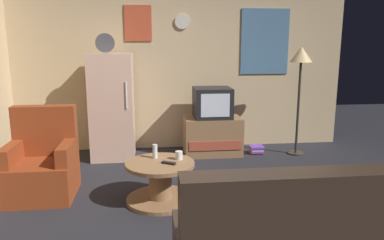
{
  "coord_description": "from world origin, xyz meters",
  "views": [
    {
      "loc": [
        -0.47,
        -3.36,
        1.64
      ],
      "look_at": [
        0.02,
        0.9,
        0.75
      ],
      "focal_mm": 34.78,
      "sensor_mm": 36.0,
      "label": 1
    }
  ],
  "objects_px": {
    "wine_glass": "(155,151)",
    "armchair": "(43,165)",
    "remote_control": "(169,163)",
    "book_stack": "(256,150)",
    "tv_stand": "(212,136)",
    "standing_lamp": "(301,63)",
    "mug_ceramic_white": "(179,155)",
    "fridge": "(112,106)",
    "coffee_table": "(160,182)",
    "crt_tv": "(212,103)"
  },
  "relations": [
    {
      "from": "mug_ceramic_white",
      "to": "remote_control",
      "type": "distance_m",
      "value": 0.19
    },
    {
      "from": "remote_control",
      "to": "book_stack",
      "type": "relative_size",
      "value": 0.74
    },
    {
      "from": "tv_stand",
      "to": "coffee_table",
      "type": "bearing_deg",
      "value": -116.98
    },
    {
      "from": "standing_lamp",
      "to": "armchair",
      "type": "bearing_deg",
      "value": -160.88
    },
    {
      "from": "armchair",
      "to": "remote_control",
      "type": "bearing_deg",
      "value": -16.01
    },
    {
      "from": "fridge",
      "to": "mug_ceramic_white",
      "type": "bearing_deg",
      "value": -62.12
    },
    {
      "from": "mug_ceramic_white",
      "to": "tv_stand",
      "type": "bearing_deg",
      "value": 68.05
    },
    {
      "from": "remote_control",
      "to": "armchair",
      "type": "distance_m",
      "value": 1.41
    },
    {
      "from": "fridge",
      "to": "armchair",
      "type": "xyz_separation_m",
      "value": [
        -0.64,
        -1.32,
        -0.42
      ]
    },
    {
      "from": "mug_ceramic_white",
      "to": "remote_control",
      "type": "relative_size",
      "value": 0.6
    },
    {
      "from": "wine_glass",
      "to": "book_stack",
      "type": "height_order",
      "value": "wine_glass"
    },
    {
      "from": "coffee_table",
      "to": "remote_control",
      "type": "height_order",
      "value": "remote_control"
    },
    {
      "from": "fridge",
      "to": "armchair",
      "type": "relative_size",
      "value": 1.84
    },
    {
      "from": "tv_stand",
      "to": "book_stack",
      "type": "relative_size",
      "value": 4.12
    },
    {
      "from": "standing_lamp",
      "to": "wine_glass",
      "type": "height_order",
      "value": "standing_lamp"
    },
    {
      "from": "tv_stand",
      "to": "remote_control",
      "type": "relative_size",
      "value": 5.6
    },
    {
      "from": "armchair",
      "to": "book_stack",
      "type": "height_order",
      "value": "armchair"
    },
    {
      "from": "wine_glass",
      "to": "armchair",
      "type": "height_order",
      "value": "armchair"
    },
    {
      "from": "mug_ceramic_white",
      "to": "armchair",
      "type": "bearing_deg",
      "value": 170.42
    },
    {
      "from": "wine_glass",
      "to": "armchair",
      "type": "relative_size",
      "value": 0.16
    },
    {
      "from": "fridge",
      "to": "armchair",
      "type": "height_order",
      "value": "fridge"
    },
    {
      "from": "mug_ceramic_white",
      "to": "remote_control",
      "type": "bearing_deg",
      "value": -129.94
    },
    {
      "from": "remote_control",
      "to": "book_stack",
      "type": "distance_m",
      "value": 2.19
    },
    {
      "from": "coffee_table",
      "to": "armchair",
      "type": "xyz_separation_m",
      "value": [
        -1.26,
        0.32,
        0.12
      ]
    },
    {
      "from": "tv_stand",
      "to": "book_stack",
      "type": "height_order",
      "value": "tv_stand"
    },
    {
      "from": "armchair",
      "to": "book_stack",
      "type": "bearing_deg",
      "value": 24.13
    },
    {
      "from": "armchair",
      "to": "book_stack",
      "type": "distance_m",
      "value": 3.04
    },
    {
      "from": "standing_lamp",
      "to": "coffee_table",
      "type": "xyz_separation_m",
      "value": [
        -2.08,
        -1.49,
        -1.14
      ]
    },
    {
      "from": "wine_glass",
      "to": "armchair",
      "type": "distance_m",
      "value": 1.24
    },
    {
      "from": "standing_lamp",
      "to": "mug_ceramic_white",
      "type": "xyz_separation_m",
      "value": [
        -1.88,
        -1.41,
        -0.88
      ]
    },
    {
      "from": "coffee_table",
      "to": "remote_control",
      "type": "bearing_deg",
      "value": -35.93
    },
    {
      "from": "mug_ceramic_white",
      "to": "standing_lamp",
      "type": "bearing_deg",
      "value": 36.85
    },
    {
      "from": "standing_lamp",
      "to": "book_stack",
      "type": "xyz_separation_m",
      "value": [
        -0.59,
        0.08,
        -1.3
      ]
    },
    {
      "from": "coffee_table",
      "to": "mug_ceramic_white",
      "type": "xyz_separation_m",
      "value": [
        0.2,
        0.08,
        0.26
      ]
    },
    {
      "from": "remote_control",
      "to": "tv_stand",
      "type": "bearing_deg",
      "value": 97.7
    },
    {
      "from": "mug_ceramic_white",
      "to": "armchair",
      "type": "height_order",
      "value": "armchair"
    },
    {
      "from": "coffee_table",
      "to": "armchair",
      "type": "relative_size",
      "value": 0.75
    },
    {
      "from": "remote_control",
      "to": "wine_glass",
      "type": "bearing_deg",
      "value": 152.66
    },
    {
      "from": "fridge",
      "to": "standing_lamp",
      "type": "distance_m",
      "value": 2.78
    },
    {
      "from": "fridge",
      "to": "remote_control",
      "type": "bearing_deg",
      "value": -67.37
    },
    {
      "from": "mug_ceramic_white",
      "to": "book_stack",
      "type": "xyz_separation_m",
      "value": [
        1.29,
        1.49,
        -0.41
      ]
    },
    {
      "from": "coffee_table",
      "to": "mug_ceramic_white",
      "type": "distance_m",
      "value": 0.34
    },
    {
      "from": "crt_tv",
      "to": "coffee_table",
      "type": "distance_m",
      "value": 1.91
    },
    {
      "from": "crt_tv",
      "to": "remote_control",
      "type": "xyz_separation_m",
      "value": [
        -0.74,
        -1.69,
        -0.34
      ]
    },
    {
      "from": "standing_lamp",
      "to": "fridge",
      "type": "bearing_deg",
      "value": 176.7
    },
    {
      "from": "tv_stand",
      "to": "armchair",
      "type": "xyz_separation_m",
      "value": [
        -2.09,
        -1.31,
        0.06
      ]
    },
    {
      "from": "coffee_table",
      "to": "book_stack",
      "type": "distance_m",
      "value": 2.17
    },
    {
      "from": "tv_stand",
      "to": "book_stack",
      "type": "xyz_separation_m",
      "value": [
        0.67,
        -0.07,
        -0.22
      ]
    },
    {
      "from": "tv_stand",
      "to": "remote_control",
      "type": "distance_m",
      "value": 1.86
    },
    {
      "from": "book_stack",
      "to": "fridge",
      "type": "bearing_deg",
      "value": 177.85
    }
  ]
}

